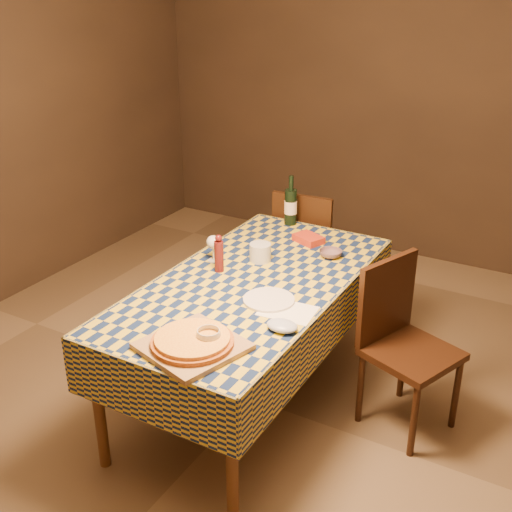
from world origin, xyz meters
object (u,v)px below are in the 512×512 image
Objects in this scene: pizza at (192,341)px; dining_table at (251,294)px; wine_bottle at (291,206)px; chair_far at (307,246)px; cutting_board at (193,346)px; bowl at (331,254)px; white_plate at (269,300)px; chair_right at (401,336)px.

dining_table is at bearing 98.57° from pizza.
pizza is 1.59m from wine_bottle.
chair_far reaches higher than dining_table.
dining_table is 1.13m from chair_far.
bowl is (0.13, 1.20, 0.01)m from cutting_board.
bowl is at bearing -38.99° from wine_bottle.
chair_right is at bearing 35.60° from white_plate.
wine_bottle reaches higher than pizza.
white_plate is (0.19, -0.15, 0.08)m from dining_table.
cutting_board is at bearing 180.00° from pizza.
cutting_board is 1.21m from bowl.
bowl is at bearing 85.29° from white_plate.
dining_table is 1.98× the size of chair_right.
pizza is 1.21m from bowl.
bowl is 0.40× the size of wine_bottle.
pizza is 0.56m from white_plate.
dining_table is at bearing -76.87° from wine_bottle.
pizza is at bearing -98.35° from white_plate.
chair_far is (-0.29, 1.81, -0.29)m from pizza.
pizza is at bearing -124.22° from chair_right.
chair_far is at bearing 106.70° from white_plate.
chair_far is at bearing 99.27° from cutting_board.
bowl is 0.14× the size of chair_right.
white_plate is (-0.05, -0.65, -0.01)m from bowl.
cutting_board is 1.20m from chair_right.
chair_far is at bearing 125.46° from bowl.
white_plate is at bearing -73.30° from chair_far.
dining_table is at bearing -160.97° from chair_right.
cutting_board is at bearing -80.73° from chair_far.
dining_table is 1.98× the size of chair_far.
wine_bottle is at bearing -92.62° from chair_far.
chair_far is (-0.43, 0.60, -0.27)m from bowl.
chair_right is (0.76, 0.26, -0.17)m from dining_table.
dining_table is 5.63× the size of wine_bottle.
cutting_board is 0.03m from pizza.
wine_bottle reaches higher than dining_table.
chair_right reaches higher than white_plate.
bowl is 0.63m from chair_right.
wine_bottle is at bearing 101.10° from pizza.
chair_right is (0.66, 0.97, -0.26)m from cutting_board.
dining_table is 4.66× the size of cutting_board.
chair_far is at bearing 87.38° from wine_bottle.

